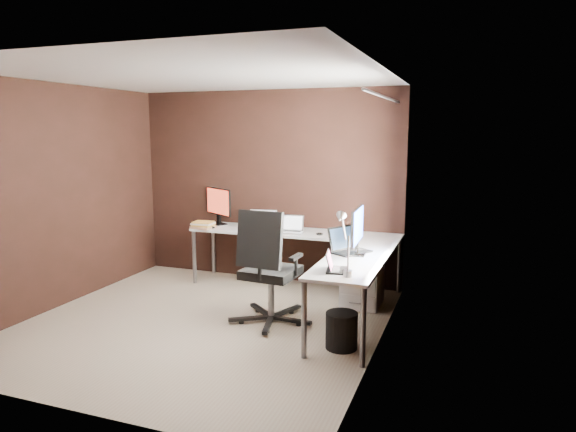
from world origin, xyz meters
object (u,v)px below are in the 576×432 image
(drawer_pedestal, at_px, (363,279))
(monitor_left, at_px, (218,204))
(book_stack, at_px, (203,225))
(laptop_white, at_px, (262,225))
(laptop_silver, at_px, (291,229))
(laptop_black_big, at_px, (347,247))
(monitor_right, at_px, (357,228))
(desk_lamp, at_px, (343,235))
(laptop_black_small, at_px, (334,267))
(wastebasket, at_px, (342,330))
(office_chair, at_px, (269,290))

(drawer_pedestal, height_order, monitor_left, monitor_left)
(drawer_pedestal, relative_size, book_stack, 2.01)
(drawer_pedestal, xyz_separation_m, book_stack, (-2.13, 0.15, 0.47))
(drawer_pedestal, xyz_separation_m, monitor_left, (-2.08, 0.49, 0.70))
(monitor_left, distance_m, laptop_white, 0.74)
(monitor_left, bearing_deg, laptop_silver, 20.55)
(laptop_silver, height_order, laptop_black_big, laptop_black_big)
(monitor_right, height_order, desk_lamp, desk_lamp)
(monitor_left, xyz_separation_m, laptop_silver, (1.11, -0.20, -0.23))
(laptop_silver, height_order, laptop_black_small, laptop_silver)
(drawer_pedestal, distance_m, laptop_black_small, 1.35)
(drawer_pedestal, distance_m, book_stack, 2.19)
(laptop_silver, distance_m, laptop_black_big, 1.20)
(laptop_black_big, bearing_deg, monitor_left, 94.11)
(monitor_right, bearing_deg, monitor_left, 60.34)
(desk_lamp, bearing_deg, monitor_right, 107.50)
(monitor_left, relative_size, wastebasket, 1.46)
(laptop_white, height_order, laptop_silver, laptop_white)
(book_stack, relative_size, office_chair, 0.25)
(drawer_pedestal, distance_m, laptop_black_big, 0.70)
(laptop_white, height_order, laptop_black_small, laptop_white)
(monitor_left, bearing_deg, wastebasket, -7.88)
(laptop_white, xyz_separation_m, office_chair, (0.60, -1.24, -0.43))
(laptop_black_big, distance_m, laptop_black_small, 0.77)
(laptop_silver, xyz_separation_m, laptop_black_small, (0.97, -1.55, -0.01))
(drawer_pedestal, height_order, laptop_black_big, laptop_black_big)
(monitor_right, xyz_separation_m, laptop_silver, (-1.03, 0.86, -0.23))
(laptop_black_big, relative_size, laptop_black_small, 1.66)
(wastebasket, bearing_deg, book_stack, 147.58)
(drawer_pedestal, bearing_deg, laptop_black_big, -97.38)
(book_stack, distance_m, office_chair, 1.74)
(laptop_black_big, xyz_separation_m, wastebasket, (0.14, -0.74, -0.62))
(laptop_white, relative_size, laptop_black_big, 0.81)
(laptop_white, distance_m, laptop_black_small, 2.13)
(laptop_white, relative_size, wastebasket, 1.15)
(monitor_right, bearing_deg, laptop_black_big, 53.82)
(drawer_pedestal, height_order, desk_lamp, desk_lamp)
(drawer_pedestal, xyz_separation_m, laptop_black_big, (-0.07, -0.50, 0.49))
(laptop_black_small, distance_m, desk_lamp, 0.33)
(laptop_white, xyz_separation_m, desk_lamp, (1.48, -1.69, 0.30))
(book_stack, bearing_deg, monitor_right, -18.47)
(drawer_pedestal, relative_size, desk_lamp, 1.08)
(monitor_right, xyz_separation_m, wastebasket, (0.02, -0.67, -0.84))
(laptop_white, relative_size, desk_lamp, 0.71)
(laptop_silver, relative_size, office_chair, 0.28)
(monitor_right, xyz_separation_m, laptop_black_small, (-0.05, -0.69, -0.23))
(laptop_white, height_order, desk_lamp, desk_lamp)
(laptop_white, relative_size, laptop_silver, 1.17)
(desk_lamp, xyz_separation_m, wastebasket, (-0.02, 0.10, -0.91))
(laptop_silver, bearing_deg, book_stack, 178.71)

